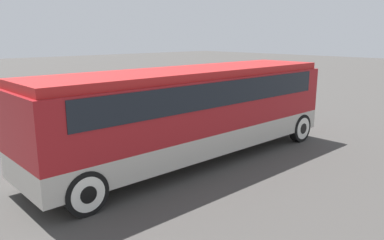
{
  "coord_description": "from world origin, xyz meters",
  "views": [
    {
      "loc": [
        -7.62,
        -8.24,
        3.83
      ],
      "look_at": [
        0.0,
        0.0,
        1.29
      ],
      "focal_mm": 35.0,
      "sensor_mm": 36.0,
      "label": 1
    }
  ],
  "objects": [
    {
      "name": "ground_plane",
      "position": [
        0.0,
        0.0,
        0.0
      ],
      "size": [
        120.0,
        120.0,
        0.0
      ],
      "primitive_type": "plane",
      "color": "#423F3D"
    },
    {
      "name": "tour_bus",
      "position": [
        0.1,
        -0.0,
        1.73
      ],
      "size": [
        10.37,
        2.6,
        2.86
      ],
      "color": "#B7B2A8",
      "rests_on": "ground_plane"
    },
    {
      "name": "parked_car_mid",
      "position": [
        -1.41,
        7.61,
        0.72
      ],
      "size": [
        4.69,
        1.91,
        1.44
      ],
      "color": "#2D5638",
      "rests_on": "ground_plane"
    },
    {
      "name": "parked_car_near",
      "position": [
        3.77,
        7.26,
        0.72
      ],
      "size": [
        4.0,
        1.86,
        1.46
      ],
      "color": "#BCBCC1",
      "rests_on": "ground_plane"
    }
  ]
}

